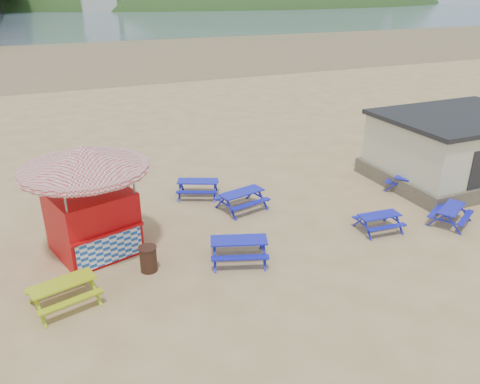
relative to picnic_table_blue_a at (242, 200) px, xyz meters
name	(u,v)px	position (x,y,z in m)	size (l,w,h in m)	color
ground	(265,229)	(0.13, -1.96, -0.39)	(400.00, 400.00, 0.00)	tan
wet_sand	(87,54)	(0.13, 53.04, -0.39)	(400.00, 400.00, 0.00)	olive
sea	(45,13)	(0.13, 168.04, -0.38)	(400.00, 400.00, 0.00)	#475965
picnic_table_blue_a	(242,200)	(0.00, 0.00, 0.00)	(2.13, 1.86, 0.78)	#0F12A9
picnic_table_blue_b	(198,188)	(-1.23, 1.96, -0.02)	(2.18, 2.01, 0.73)	#0F12A9
picnic_table_blue_c	(407,181)	(7.73, -1.05, 0.00)	(2.37, 2.28, 0.78)	#0F12A9
picnic_table_blue_d	(239,250)	(-1.68, -3.59, 0.01)	(2.28, 2.06, 0.79)	#0F12A9
picnic_table_blue_e	(379,222)	(3.99, -3.76, -0.06)	(1.68, 1.40, 0.66)	#0F12A9
picnic_table_blue_f	(450,215)	(6.91, -4.42, -0.05)	(2.06, 1.94, 0.69)	#0F12A9
picnic_table_yellow	(64,293)	(-7.26, -3.79, -0.01)	(2.11, 1.86, 0.76)	#8AAC11
ice_cream_kiosk	(87,187)	(-6.01, -0.99, 2.02)	(5.28, 5.28, 3.83)	#B3090C
litter_bin	(148,259)	(-4.61, -3.01, 0.05)	(0.59, 0.59, 0.87)	#321A11
amenity_block	(458,147)	(10.63, -0.96, 1.18)	(7.40, 5.40, 3.15)	#665B4C
headland_town	(224,24)	(90.13, 227.72, -10.30)	(264.00, 144.00, 108.00)	#2D4C1E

